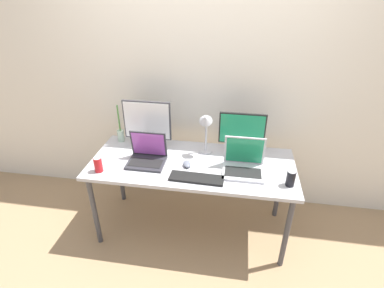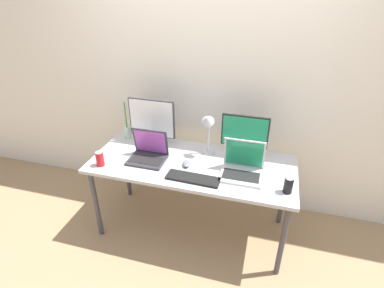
{
  "view_description": "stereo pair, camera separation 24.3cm",
  "coord_description": "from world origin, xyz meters",
  "px_view_note": "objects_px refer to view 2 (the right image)",
  "views": [
    {
      "loc": [
        0.34,
        -2.09,
        2.11
      ],
      "look_at": [
        0.0,
        0.0,
        0.92
      ],
      "focal_mm": 28.0,
      "sensor_mm": 36.0,
      "label": 1
    },
    {
      "loc": [
        0.57,
        -2.04,
        2.11
      ],
      "look_at": [
        0.0,
        0.0,
        0.92
      ],
      "focal_mm": 28.0,
      "sensor_mm": 36.0,
      "label": 2
    }
  ],
  "objects_px": {
    "soda_can_by_laptop": "(288,185)",
    "bamboo_vase": "(127,130)",
    "monitor_left": "(152,121)",
    "monitor_center": "(244,136)",
    "laptop_secondary": "(242,167)",
    "desk_lamp": "(208,127)",
    "work_desk": "(192,169)",
    "keyboard_main": "(193,178)",
    "soda_can_near_keyboard": "(100,159)",
    "laptop_silver": "(148,153)",
    "mouse_by_keyboard": "(186,164)"
  },
  "relations": [
    {
      "from": "soda_can_by_laptop",
      "to": "bamboo_vase",
      "type": "distance_m",
      "value": 1.57
    },
    {
      "from": "monitor_left",
      "to": "monitor_center",
      "type": "distance_m",
      "value": 0.84
    },
    {
      "from": "laptop_secondary",
      "to": "desk_lamp",
      "type": "xyz_separation_m",
      "value": [
        -0.33,
        0.2,
        0.21
      ]
    },
    {
      "from": "work_desk",
      "to": "bamboo_vase",
      "type": "relative_size",
      "value": 4.73
    },
    {
      "from": "keyboard_main",
      "to": "soda_can_near_keyboard",
      "type": "height_order",
      "value": "soda_can_near_keyboard"
    },
    {
      "from": "monitor_left",
      "to": "soda_can_by_laptop",
      "type": "height_order",
      "value": "monitor_left"
    },
    {
      "from": "laptop_silver",
      "to": "mouse_by_keyboard",
      "type": "relative_size",
      "value": 3.0
    },
    {
      "from": "bamboo_vase",
      "to": "desk_lamp",
      "type": "distance_m",
      "value": 0.85
    },
    {
      "from": "monitor_left",
      "to": "bamboo_vase",
      "type": "xyz_separation_m",
      "value": [
        -0.28,
        0.04,
        -0.16
      ]
    },
    {
      "from": "monitor_center",
      "to": "laptop_silver",
      "type": "distance_m",
      "value": 0.83
    },
    {
      "from": "monitor_center",
      "to": "soda_can_by_laptop",
      "type": "relative_size",
      "value": 3.13
    },
    {
      "from": "keyboard_main",
      "to": "desk_lamp",
      "type": "relative_size",
      "value": 1.04
    },
    {
      "from": "work_desk",
      "to": "soda_can_by_laptop",
      "type": "distance_m",
      "value": 0.81
    },
    {
      "from": "monitor_center",
      "to": "keyboard_main",
      "type": "distance_m",
      "value": 0.59
    },
    {
      "from": "monitor_left",
      "to": "laptop_secondary",
      "type": "xyz_separation_m",
      "value": [
        0.87,
        -0.28,
        -0.17
      ]
    },
    {
      "from": "mouse_by_keyboard",
      "to": "soda_can_by_laptop",
      "type": "distance_m",
      "value": 0.82
    },
    {
      "from": "keyboard_main",
      "to": "soda_can_near_keyboard",
      "type": "distance_m",
      "value": 0.79
    },
    {
      "from": "soda_can_near_keyboard",
      "to": "desk_lamp",
      "type": "bearing_deg",
      "value": 26.26
    },
    {
      "from": "monitor_center",
      "to": "laptop_secondary",
      "type": "relative_size",
      "value": 1.22
    },
    {
      "from": "laptop_silver",
      "to": "keyboard_main",
      "type": "bearing_deg",
      "value": -22.69
    },
    {
      "from": "soda_can_near_keyboard",
      "to": "desk_lamp",
      "type": "relative_size",
      "value": 0.31
    },
    {
      "from": "laptop_silver",
      "to": "desk_lamp",
      "type": "relative_size",
      "value": 0.77
    },
    {
      "from": "soda_can_by_laptop",
      "to": "bamboo_vase",
      "type": "height_order",
      "value": "bamboo_vase"
    },
    {
      "from": "laptop_secondary",
      "to": "mouse_by_keyboard",
      "type": "height_order",
      "value": "laptop_secondary"
    },
    {
      "from": "work_desk",
      "to": "laptop_silver",
      "type": "relative_size",
      "value": 5.57
    },
    {
      "from": "bamboo_vase",
      "to": "desk_lamp",
      "type": "relative_size",
      "value": 0.9
    },
    {
      "from": "soda_can_by_laptop",
      "to": "soda_can_near_keyboard",
      "type": "bearing_deg",
      "value": -178.08
    },
    {
      "from": "laptop_silver",
      "to": "bamboo_vase",
      "type": "bearing_deg",
      "value": 138.15
    },
    {
      "from": "soda_can_by_laptop",
      "to": "desk_lamp",
      "type": "xyz_separation_m",
      "value": [
        -0.68,
        0.35,
        0.21
      ]
    },
    {
      "from": "work_desk",
      "to": "monitor_center",
      "type": "height_order",
      "value": "monitor_center"
    },
    {
      "from": "laptop_silver",
      "to": "soda_can_near_keyboard",
      "type": "xyz_separation_m",
      "value": [
        -0.34,
        -0.2,
        0.0
      ]
    },
    {
      "from": "keyboard_main",
      "to": "bamboo_vase",
      "type": "distance_m",
      "value": 0.94
    },
    {
      "from": "desk_lamp",
      "to": "work_desk",
      "type": "bearing_deg",
      "value": -120.17
    },
    {
      "from": "laptop_silver",
      "to": "laptop_secondary",
      "type": "xyz_separation_m",
      "value": [
        0.8,
        -0.01,
        0.0
      ]
    },
    {
      "from": "laptop_secondary",
      "to": "soda_can_near_keyboard",
      "type": "bearing_deg",
      "value": -170.3
    },
    {
      "from": "monitor_center",
      "to": "laptop_secondary",
      "type": "xyz_separation_m",
      "value": [
        0.03,
        -0.27,
        -0.13
      ]
    },
    {
      "from": "work_desk",
      "to": "laptop_silver",
      "type": "height_order",
      "value": "laptop_silver"
    },
    {
      "from": "work_desk",
      "to": "mouse_by_keyboard",
      "type": "xyz_separation_m",
      "value": [
        -0.03,
        -0.06,
        0.08
      ]
    },
    {
      "from": "laptop_silver",
      "to": "soda_can_near_keyboard",
      "type": "bearing_deg",
      "value": -149.7
    },
    {
      "from": "soda_can_near_keyboard",
      "to": "laptop_secondary",
      "type": "bearing_deg",
      "value": 9.7
    },
    {
      "from": "monitor_left",
      "to": "keyboard_main",
      "type": "xyz_separation_m",
      "value": [
        0.51,
        -0.46,
        -0.22
      ]
    },
    {
      "from": "laptop_secondary",
      "to": "keyboard_main",
      "type": "distance_m",
      "value": 0.4
    },
    {
      "from": "work_desk",
      "to": "laptop_silver",
      "type": "distance_m",
      "value": 0.4
    },
    {
      "from": "work_desk",
      "to": "monitor_left",
      "type": "relative_size",
      "value": 3.96
    },
    {
      "from": "work_desk",
      "to": "soda_can_near_keyboard",
      "type": "xyz_separation_m",
      "value": [
        -0.72,
        -0.24,
        0.13
      ]
    },
    {
      "from": "monitor_left",
      "to": "monitor_center",
      "type": "height_order",
      "value": "monitor_left"
    },
    {
      "from": "keyboard_main",
      "to": "mouse_by_keyboard",
      "type": "xyz_separation_m",
      "value": [
        -0.1,
        0.17,
        0.01
      ]
    },
    {
      "from": "work_desk",
      "to": "keyboard_main",
      "type": "xyz_separation_m",
      "value": [
        0.07,
        -0.23,
        0.07
      ]
    },
    {
      "from": "laptop_silver",
      "to": "soda_can_by_laptop",
      "type": "distance_m",
      "value": 1.16
    },
    {
      "from": "laptop_secondary",
      "to": "soda_can_near_keyboard",
      "type": "distance_m",
      "value": 1.16
    }
  ]
}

